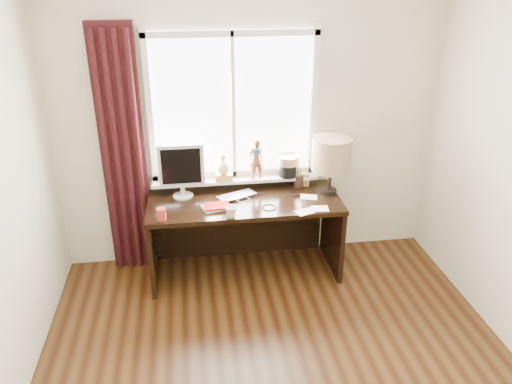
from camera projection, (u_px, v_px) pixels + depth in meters
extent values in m
cube|color=beige|center=(250.00, 127.00, 4.52)|extent=(3.50, 0.00, 2.60)
imported|color=silver|center=(237.00, 196.00, 4.45)|extent=(0.40, 0.34, 0.03)
imported|color=white|center=(231.00, 211.00, 4.10)|extent=(0.12, 0.12, 0.10)
cylinder|color=#A92F23|center=(162.00, 214.00, 4.05)|extent=(0.08, 0.08, 0.10)
cube|color=white|center=(233.00, 107.00, 4.40)|extent=(1.40, 0.02, 1.30)
cube|color=silver|center=(235.00, 173.00, 4.64)|extent=(1.50, 0.05, 0.05)
cube|color=silver|center=(232.00, 34.00, 4.12)|extent=(1.50, 0.05, 0.05)
cube|color=silver|center=(149.00, 111.00, 4.29)|extent=(0.05, 0.05, 1.40)
cube|color=silver|center=(314.00, 104.00, 4.47)|extent=(0.05, 0.05, 1.40)
cube|color=silver|center=(233.00, 107.00, 4.38)|extent=(0.03, 0.05, 1.30)
cube|color=silver|center=(235.00, 179.00, 4.61)|extent=(1.52, 0.18, 0.03)
cylinder|color=#410002|center=(185.00, 167.00, 4.48)|extent=(0.15, 0.15, 0.27)
cube|color=gold|center=(224.00, 176.00, 4.56)|extent=(0.15, 0.12, 0.06)
sphere|color=beige|center=(223.00, 167.00, 4.52)|extent=(0.13, 0.13, 0.13)
sphere|color=beige|center=(223.00, 156.00, 4.48)|extent=(0.07, 0.07, 0.07)
imported|color=brown|center=(257.00, 159.00, 4.52)|extent=(0.15, 0.12, 0.38)
cylinder|color=#1E4C51|center=(257.00, 151.00, 4.48)|extent=(0.10, 0.10, 0.05)
cylinder|color=black|center=(288.00, 170.00, 4.62)|extent=(0.16, 0.16, 0.12)
cylinder|color=#8C6B4C|center=(288.00, 160.00, 4.58)|extent=(0.20, 0.20, 0.08)
cube|color=black|center=(124.00, 155.00, 4.38)|extent=(0.38, 0.05, 2.25)
cylinder|color=black|center=(107.00, 160.00, 4.34)|extent=(0.06, 0.06, 2.20)
cylinder|color=black|center=(118.00, 159.00, 4.35)|extent=(0.06, 0.06, 2.20)
cylinder|color=black|center=(128.00, 159.00, 4.36)|extent=(0.06, 0.06, 2.20)
cylinder|color=black|center=(139.00, 158.00, 4.37)|extent=(0.06, 0.06, 2.20)
cube|color=black|center=(244.00, 202.00, 4.41)|extent=(1.70, 0.70, 0.04)
cube|color=black|center=(153.00, 245.00, 4.46)|extent=(0.04, 0.64, 0.71)
cube|color=black|center=(332.00, 232.00, 4.68)|extent=(0.04, 0.64, 0.71)
cube|color=black|center=(241.00, 222.00, 4.87)|extent=(1.60, 0.03, 0.71)
cylinder|color=beige|center=(183.00, 196.00, 4.47)|extent=(0.18, 0.18, 0.01)
cylinder|color=beige|center=(183.00, 190.00, 4.44)|extent=(0.04, 0.04, 0.10)
cube|color=beige|center=(181.00, 166.00, 4.34)|extent=(0.40, 0.04, 0.38)
cube|color=black|center=(181.00, 167.00, 4.32)|extent=(0.34, 0.01, 0.32)
cube|color=beige|center=(216.00, 207.00, 4.26)|extent=(0.25, 0.21, 0.02)
cube|color=#850704|center=(217.00, 206.00, 4.24)|extent=(0.22, 0.17, 0.01)
cylinder|color=black|center=(299.00, 181.00, 4.64)|extent=(0.09, 0.09, 0.12)
cylinder|color=black|center=(297.00, 175.00, 4.63)|extent=(0.01, 0.01, 0.22)
cylinder|color=black|center=(300.00, 178.00, 4.62)|extent=(0.01, 0.01, 0.19)
cylinder|color=black|center=(299.00, 174.00, 4.63)|extent=(0.01, 0.01, 0.25)
cylinder|color=black|center=(301.00, 178.00, 4.65)|extent=(0.01, 0.01, 0.17)
cube|color=gold|center=(304.00, 180.00, 4.65)|extent=(0.10, 0.03, 0.13)
cube|color=#996633|center=(304.00, 181.00, 4.63)|extent=(0.07, 0.02, 0.10)
cylinder|color=black|center=(329.00, 191.00, 4.55)|extent=(0.14, 0.14, 0.03)
cylinder|color=black|center=(330.00, 178.00, 4.49)|extent=(0.03, 0.03, 0.22)
cylinder|color=tan|center=(332.00, 154.00, 4.40)|extent=(0.35, 0.35, 0.30)
cube|color=white|center=(320.00, 208.00, 4.25)|extent=(0.16, 0.13, 0.00)
cube|color=white|center=(309.00, 197.00, 4.46)|extent=(0.17, 0.15, 0.00)
cube|color=white|center=(305.00, 212.00, 4.20)|extent=(0.18, 0.16, 0.00)
torus|color=black|center=(269.00, 207.00, 4.26)|extent=(0.18, 0.18, 0.01)
torus|color=black|center=(294.00, 194.00, 4.52)|extent=(0.12, 0.12, 0.01)
torus|color=black|center=(257.00, 192.00, 4.55)|extent=(0.13, 0.13, 0.01)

